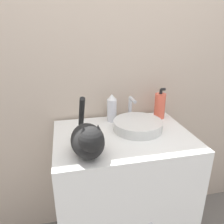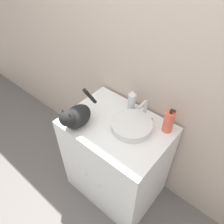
# 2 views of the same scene
# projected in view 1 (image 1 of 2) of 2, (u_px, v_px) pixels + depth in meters

# --- Properties ---
(wall_back) EXTENTS (6.00, 0.05, 2.50)m
(wall_back) POSITION_uv_depth(u_px,v_px,m) (111.00, 66.00, 1.46)
(wall_back) COLOR #C6B29E
(wall_back) RESTS_ON ground_plane
(vanity_cabinet) EXTENTS (0.80, 0.60, 0.90)m
(vanity_cabinet) POSITION_uv_depth(u_px,v_px,m) (122.00, 195.00, 1.44)
(vanity_cabinet) COLOR white
(vanity_cabinet) RESTS_ON ground_plane
(sink_basin) EXTENTS (0.30, 0.30, 0.06)m
(sink_basin) POSITION_uv_depth(u_px,v_px,m) (138.00, 125.00, 1.33)
(sink_basin) COLOR silver
(sink_basin) RESTS_ON vanity_cabinet
(faucet) EXTENTS (0.16, 0.11, 0.17)m
(faucet) POSITION_uv_depth(u_px,v_px,m) (130.00, 110.00, 1.45)
(faucet) COLOR silver
(faucet) RESTS_ON vanity_cabinet
(cat) EXTENTS (0.18, 0.37, 0.27)m
(cat) POSITION_uv_depth(u_px,v_px,m) (88.00, 140.00, 1.02)
(cat) COLOR black
(cat) RESTS_ON vanity_cabinet
(soap_bottle) EXTENTS (0.07, 0.07, 0.21)m
(soap_bottle) POSITION_uv_depth(u_px,v_px,m) (160.00, 105.00, 1.49)
(soap_bottle) COLOR #EF6047
(soap_bottle) RESTS_ON vanity_cabinet
(spray_bottle) EXTENTS (0.06, 0.06, 0.19)m
(spray_bottle) POSITION_uv_depth(u_px,v_px,m) (112.00, 108.00, 1.44)
(spray_bottle) COLOR silver
(spray_bottle) RESTS_ON vanity_cabinet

